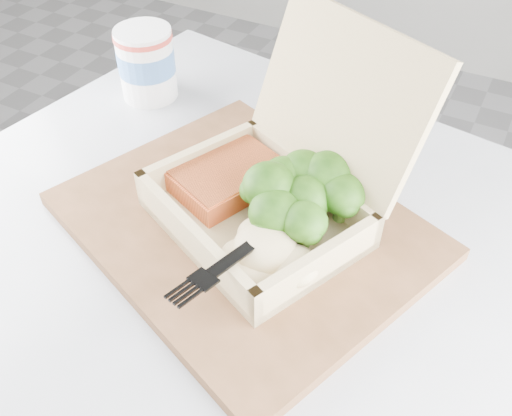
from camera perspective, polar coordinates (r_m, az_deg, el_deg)
The scene contains 9 objects.
cafe_table at distance 0.72m, azimuth -3.38°, elevation -14.88°, with size 0.84×0.84×0.70m.
serving_tray at distance 0.60m, azimuth -1.22°, elevation -1.73°, with size 0.36×0.29×0.02m, color brown.
takeout_container at distance 0.57m, azimuth 2.65°, elevation 3.14°, with size 0.27×0.28×0.19m.
salmon_fillet at distance 0.61m, azimuth -2.97°, elevation 3.25°, with size 0.09×0.11×0.02m, color orange.
broccoli_pile at distance 0.56m, azimuth 4.91°, elevation 0.45°, with size 0.13×0.13×0.05m, color #397219, non-canonical shape.
mashed_potatoes at distance 0.53m, azimuth 0.88°, elevation -4.09°, with size 0.10×0.09×0.03m, color beige.
plastic_fork at distance 0.52m, azimuth 1.07°, elevation -2.40°, with size 0.05×0.16×0.02m.
paper_cup at distance 0.80m, azimuth -10.91°, elevation 14.19°, with size 0.08×0.08×0.10m.
receipt at distance 0.72m, azimuth 6.20°, elevation 6.50°, with size 0.07×0.14×0.00m, color white.
Camera 1 is at (0.30, -0.13, 1.13)m, focal length 40.00 mm.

